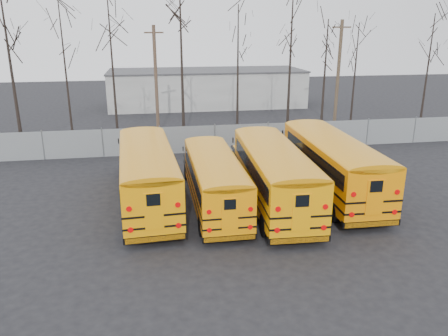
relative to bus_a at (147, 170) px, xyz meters
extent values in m
plane|color=black|center=(4.89, -2.72, -1.86)|extent=(120.00, 120.00, 0.00)
cube|color=gray|center=(4.89, 9.28, -0.86)|extent=(40.00, 0.04, 2.00)
cube|color=beige|center=(6.89, 29.28, 0.14)|extent=(22.00, 8.00, 4.00)
cylinder|color=black|center=(-0.97, -3.66, -1.35)|extent=(0.34, 1.04, 1.03)
cylinder|color=black|center=(1.35, -3.53, -1.35)|extent=(0.34, 1.04, 1.03)
cylinder|color=black|center=(-1.42, 4.95, -1.35)|extent=(0.34, 1.04, 1.03)
cylinder|color=black|center=(0.89, 5.07, -1.35)|extent=(0.34, 1.04, 1.03)
cube|color=#FF9C05|center=(0.01, -0.27, -0.14)|extent=(3.07, 9.66, 2.41)
cube|color=#FF9C05|center=(-0.28, 5.37, -0.84)|extent=(2.40, 1.86, 1.03)
cube|color=black|center=(0.03, -0.47, 0.39)|extent=(3.05, 8.64, 0.72)
cube|color=black|center=(-0.03, 0.60, -0.89)|extent=(3.19, 11.42, 0.09)
cube|color=black|center=(-0.03, 0.60, -0.37)|extent=(3.19, 11.42, 0.09)
cube|color=black|center=(0.26, -4.93, -1.40)|extent=(2.63, 0.36, 0.29)
cube|color=black|center=(-0.33, 6.18, -1.40)|extent=(2.47, 0.34, 0.27)
cube|color=#FF9C05|center=(0.27, -5.04, -0.17)|extent=(0.77, 0.08, 1.59)
cylinder|color=#B20505|center=(-0.70, -5.10, -0.89)|extent=(0.23, 0.05, 0.23)
cylinder|color=#B20505|center=(1.24, -5.00, -0.89)|extent=(0.23, 0.05, 0.23)
cylinder|color=#B20505|center=(-0.70, -5.10, 0.04)|extent=(0.23, 0.05, 0.23)
cylinder|color=#B20505|center=(1.24, -5.00, 0.04)|extent=(0.23, 0.05, 0.23)
cylinder|color=black|center=(2.30, -4.14, -1.41)|extent=(0.25, 0.91, 0.90)
cylinder|color=black|center=(4.35, -4.14, -1.41)|extent=(0.25, 0.91, 0.90)
cylinder|color=black|center=(2.31, 3.46, -1.41)|extent=(0.25, 0.91, 0.90)
cylinder|color=black|center=(4.36, 3.46, -1.41)|extent=(0.25, 0.91, 0.90)
cube|color=#FF9305|center=(3.33, -1.20, -0.35)|extent=(2.27, 8.42, 2.13)
cube|color=#FF9305|center=(3.33, 3.78, -0.96)|extent=(2.04, 1.54, 0.90)
cube|color=black|center=(3.33, -1.38, 0.13)|extent=(2.31, 7.51, 0.63)
cube|color=black|center=(3.33, -0.43, -1.00)|extent=(2.30, 9.97, 0.08)
cube|color=black|center=(3.33, -0.43, -0.55)|extent=(2.30, 9.97, 0.08)
cube|color=black|center=(3.33, -5.32, -1.45)|extent=(2.32, 0.20, 0.25)
cube|color=black|center=(3.33, 4.50, -1.45)|extent=(2.17, 0.18, 0.24)
cube|color=#FF9305|center=(3.33, -5.42, -0.37)|extent=(0.68, 0.04, 1.40)
cylinder|color=#B20505|center=(2.47, -5.42, -1.00)|extent=(0.20, 0.04, 0.20)
cylinder|color=#B20505|center=(4.18, -5.43, -1.00)|extent=(0.20, 0.04, 0.20)
cylinder|color=#B20505|center=(2.47, -5.42, -0.19)|extent=(0.20, 0.04, 0.20)
cylinder|color=#B20505|center=(4.18, -5.43, -0.19)|extent=(0.20, 0.04, 0.20)
cylinder|color=black|center=(5.02, -4.65, -1.35)|extent=(0.33, 1.04, 1.03)
cylinder|color=black|center=(7.34, -4.76, -1.35)|extent=(0.33, 1.04, 1.03)
cylinder|color=black|center=(5.40, 3.97, -1.35)|extent=(0.33, 1.04, 1.03)
cylinder|color=black|center=(7.72, 3.86, -1.35)|extent=(0.33, 1.04, 1.03)
cube|color=#FF9F05|center=(6.33, -1.37, -0.14)|extent=(2.99, 9.66, 2.41)
cube|color=#FF9F05|center=(6.58, 4.28, -0.83)|extent=(2.39, 1.85, 1.03)
cube|color=black|center=(6.32, -1.58, 0.40)|extent=(2.99, 8.64, 0.72)
cube|color=black|center=(6.37, -0.50, -0.89)|extent=(3.10, 11.43, 0.09)
cube|color=black|center=(6.37, -0.50, -0.37)|extent=(3.10, 11.43, 0.09)
cube|color=black|center=(6.12, -6.04, -1.40)|extent=(2.64, 0.34, 0.29)
cube|color=black|center=(6.62, 5.10, -1.40)|extent=(2.47, 0.31, 0.27)
cube|color=#FF9F05|center=(6.12, -6.15, -0.17)|extent=(0.77, 0.08, 1.59)
cylinder|color=#B20505|center=(5.14, -6.12, -0.89)|extent=(0.23, 0.05, 0.23)
cylinder|color=#B20505|center=(7.09, -6.21, -0.89)|extent=(0.23, 0.05, 0.23)
cylinder|color=#B20505|center=(5.14, -6.12, 0.04)|extent=(0.23, 0.05, 0.23)
cylinder|color=#B20505|center=(7.09, -6.21, 0.04)|extent=(0.23, 0.05, 0.23)
cylinder|color=black|center=(8.62, -3.73, -1.34)|extent=(0.32, 1.06, 1.05)
cylinder|color=black|center=(10.99, -3.79, -1.34)|extent=(0.32, 1.06, 1.05)
cylinder|color=black|center=(8.84, 5.11, -1.34)|extent=(0.32, 1.06, 1.05)
cylinder|color=black|center=(11.22, 5.05, -1.34)|extent=(0.32, 1.06, 1.05)
cube|color=orange|center=(9.89, -0.34, -0.10)|extent=(2.88, 9.85, 2.47)
cube|color=orange|center=(10.04, 5.45, -0.81)|extent=(2.41, 1.85, 1.05)
cube|color=black|center=(9.89, -0.55, 0.45)|extent=(2.90, 8.80, 0.74)
cube|color=black|center=(9.92, 0.56, -0.86)|extent=(2.96, 11.66, 0.09)
cube|color=black|center=(9.92, 0.56, -0.34)|extent=(2.96, 11.66, 0.09)
cube|color=black|center=(9.77, -5.13, -1.39)|extent=(2.70, 0.30, 0.29)
cube|color=black|center=(10.06, 6.29, -1.39)|extent=(2.53, 0.28, 0.27)
cube|color=orange|center=(9.77, -5.24, -0.13)|extent=(0.79, 0.06, 1.63)
cylinder|color=#B20505|center=(8.77, -5.23, -0.86)|extent=(0.23, 0.05, 0.23)
cylinder|color=#B20505|center=(10.77, -5.28, -0.86)|extent=(0.23, 0.05, 0.23)
cylinder|color=#B20505|center=(8.77, -5.23, 0.09)|extent=(0.23, 0.05, 0.23)
cylinder|color=#B20505|center=(10.77, -5.28, 0.09)|extent=(0.23, 0.05, 0.23)
cylinder|color=brown|center=(0.92, 15.83, 2.62)|extent=(0.28, 0.28, 8.97)
cube|color=brown|center=(0.92, 15.83, 6.51)|extent=(1.58, 0.50, 0.12)
cylinder|color=brown|center=(16.70, 15.11, 2.84)|extent=(0.29, 0.29, 9.41)
cube|color=brown|center=(16.70, 15.11, 6.92)|extent=(1.68, 0.16, 0.13)
cone|color=black|center=(-9.06, 11.44, 3.77)|extent=(0.26, 0.26, 11.27)
cone|color=black|center=(-5.42, 11.25, 3.45)|extent=(0.26, 0.26, 10.62)
cone|color=black|center=(-2.24, 12.08, 3.77)|extent=(0.26, 0.26, 11.27)
cone|color=black|center=(2.94, 13.57, 4.43)|extent=(0.26, 0.26, 12.59)
cone|color=black|center=(7.74, 15.13, 3.41)|extent=(0.26, 0.26, 10.55)
cone|color=black|center=(11.90, 13.95, 3.98)|extent=(0.26, 0.26, 11.68)
cone|color=black|center=(14.61, 13.06, 2.84)|extent=(0.26, 0.26, 9.41)
cone|color=black|center=(18.16, 14.91, 2.72)|extent=(0.26, 0.26, 9.17)
cone|color=black|center=(23.95, 13.19, 3.08)|extent=(0.26, 0.26, 9.89)
camera|label=1|loc=(0.35, -21.51, 6.93)|focal=35.00mm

